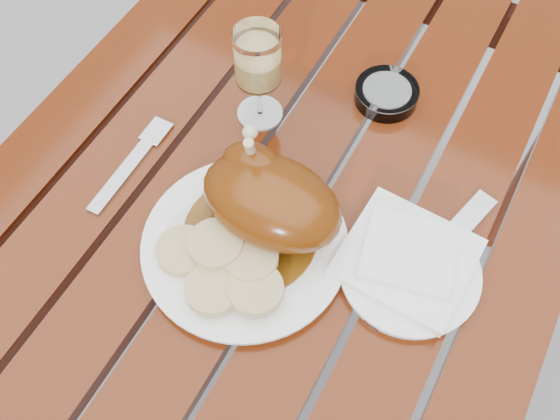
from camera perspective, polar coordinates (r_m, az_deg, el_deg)
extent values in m
plane|color=slate|center=(1.57, 0.17, -12.73)|extent=(60.00, 60.00, 0.00)
cube|color=#61250B|center=(1.22, 0.22, -7.26)|extent=(0.80, 1.20, 0.75)
cylinder|color=white|center=(0.83, -3.21, -3.32)|extent=(0.29, 0.29, 0.02)
cylinder|color=#5D340A|center=(0.82, -2.72, -2.16)|extent=(0.18, 0.18, 0.00)
ellipsoid|color=#6E3508|center=(0.79, -0.77, 0.80)|extent=(0.19, 0.13, 0.10)
ellipsoid|color=#6E3508|center=(0.80, -2.42, 3.82)|extent=(0.09, 0.06, 0.07)
cylinder|color=#C6B28C|center=(0.79, -2.62, 5.11)|extent=(0.03, 0.04, 0.10)
cylinder|color=tan|center=(0.81, -8.84, -3.73)|extent=(0.07, 0.07, 0.02)
cylinder|color=tan|center=(0.78, -6.15, -7.21)|extent=(0.07, 0.07, 0.02)
cylinder|color=tan|center=(0.77, -2.25, -7.26)|extent=(0.07, 0.07, 0.02)
cylinder|color=tan|center=(0.79, -2.67, -4.33)|extent=(0.07, 0.07, 0.02)
cylinder|color=tan|center=(0.79, -5.90, -3.14)|extent=(0.07, 0.07, 0.02)
cylinder|color=#F3CE6E|center=(0.90, -1.98, 12.06)|extent=(0.09, 0.09, 0.16)
cylinder|color=white|center=(0.83, 11.74, -5.58)|extent=(0.23, 0.23, 0.01)
cube|color=white|center=(0.82, 11.54, -4.30)|extent=(0.17, 0.16, 0.01)
cylinder|color=#B2B7BC|center=(0.99, 9.70, 10.42)|extent=(0.13, 0.13, 0.02)
cube|color=gray|center=(0.92, -13.79, 3.70)|extent=(0.02, 0.17, 0.01)
cube|color=gray|center=(0.84, 13.03, -5.10)|extent=(0.08, 0.22, 0.01)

